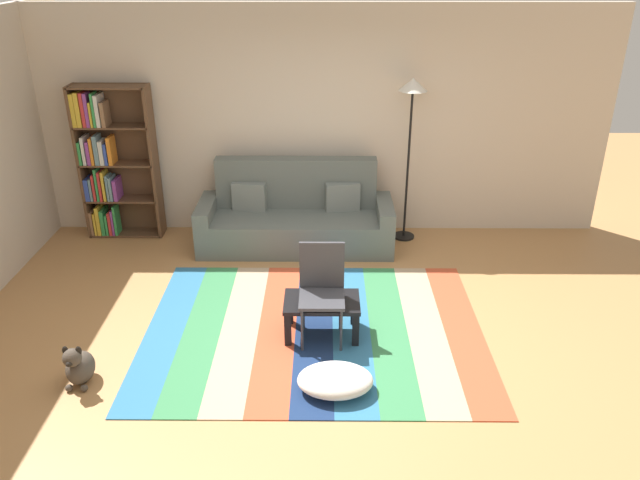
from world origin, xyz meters
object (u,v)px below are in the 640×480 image
Objects in this scene: dog at (79,366)px; standing_lamp at (412,107)px; bookshelf at (109,163)px; pouf at (335,380)px; couch at (296,218)px; coffee_table at (322,307)px; tv_remote at (326,301)px; folding_chair at (322,284)px.

standing_lamp is at bearing 43.82° from dog.
bookshelf reaches higher than pouf.
couch is 1.84m from standing_lamp.
coffee_table reaches higher than pouf.
coffee_table is at bearing -40.97° from bookshelf.
dog is at bearing -136.18° from standing_lamp.
pouf is (0.43, -2.73, -0.23)m from couch.
bookshelf is 4.10m from pouf.
couch is at bearing 134.26° from tv_remote.
dog is at bearing -160.00° from coffee_table.
couch reaches higher than dog.
bookshelf is 2.04× the size of folding_chair.
pouf is at bearing -39.46° from folding_chair.
pouf is 0.82m from tv_remote.
pouf is 2.08m from dog.
couch is 1.23× the size of bookshelf.
standing_lamp is at bearing 107.58° from folding_chair.
pouf is (2.66, -3.02, -0.82)m from bookshelf.
dog reaches higher than coffee_table.
folding_chair is (0.32, -1.94, 0.20)m from couch.
folding_chair is at bearing -80.72° from couch.
couch is 1.99m from tv_remote.
pouf is at bearing -48.65° from bookshelf.
bookshelf reaches higher than dog.
dog is (-1.97, -0.72, -0.13)m from coffee_table.
coffee_table is at bearing -80.66° from couch.
tv_remote is (0.04, -0.03, 0.08)m from coffee_table.
dog is 2.65× the size of tv_remote.
couch reaches higher than folding_chair.
tv_remote is (2.58, -2.24, -0.55)m from bookshelf.
bookshelf reaches higher than coffee_table.
coffee_table is at bearing -115.09° from standing_lamp.
folding_chair is at bearing 97.97° from pouf.
folding_chair is (2.54, -2.22, -0.39)m from bookshelf.
standing_lamp is (1.31, 0.20, 1.28)m from couch.
couch is 2.78m from pouf.
tv_remote is 0.17× the size of folding_chair.
folding_chair reaches higher than tv_remote.
tv_remote is (0.35, -1.96, 0.04)m from couch.
couch reaches higher than tv_remote.
bookshelf is 3.46m from tv_remote.
folding_chair reaches higher than dog.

